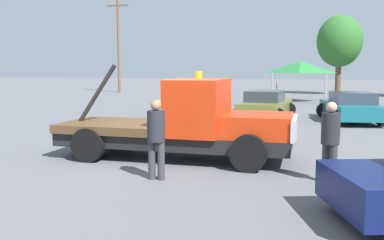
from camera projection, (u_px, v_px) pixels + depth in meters
ground_plane at (174, 158)px, 11.47m from camera, size 160.00×160.00×0.00m
tow_truck at (188, 125)px, 11.26m from camera, size 6.29×2.35×2.51m
person_near_truck at (330, 136)px, 8.91m from camera, size 0.38×0.38×1.71m
person_at_hood at (156, 134)px, 9.17m from camera, size 0.38×0.38×1.73m
parked_car_silver at (186, 102)px, 22.22m from camera, size 2.61×4.38×1.34m
parked_car_olive at (265, 105)px, 20.21m from camera, size 2.67×4.64×1.34m
parked_car_teal at (351, 107)px, 19.21m from camera, size 2.99×4.95×1.34m
canopy_tent_green at (300, 67)px, 30.22m from camera, size 3.61×3.61×2.84m
tree_left at (339, 41)px, 37.94m from camera, size 3.94×3.94×7.03m
utility_pole at (119, 41)px, 41.27m from camera, size 2.20×0.24×9.46m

